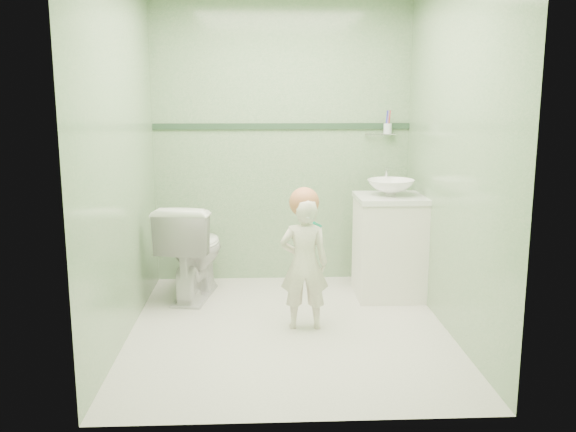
{
  "coord_description": "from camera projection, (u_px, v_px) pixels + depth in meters",
  "views": [
    {
      "loc": [
        -0.2,
        -4.09,
        1.61
      ],
      "look_at": [
        0.0,
        0.15,
        0.78
      ],
      "focal_mm": 38.55,
      "sensor_mm": 36.0,
      "label": 1
    }
  ],
  "objects": [
    {
      "name": "room_shell",
      "position": [
        289.0,
        158.0,
        4.09
      ],
      "size": [
        2.5,
        2.54,
        2.4
      ],
      "color": "#79A676",
      "rests_on": "ground"
    },
    {
      "name": "vanity",
      "position": [
        389.0,
        248.0,
        4.97
      ],
      "size": [
        0.52,
        0.5,
        0.8
      ],
      "primitive_type": "cube",
      "color": "white",
      "rests_on": "ground"
    },
    {
      "name": "cup_holder",
      "position": [
        387.0,
        129.0,
        5.27
      ],
      "size": [
        0.26,
        0.07,
        0.21
      ],
      "color": "silver",
      "rests_on": "room_shell"
    },
    {
      "name": "faucet",
      "position": [
        386.0,
        175.0,
        5.04
      ],
      "size": [
        0.03,
        0.13,
        0.18
      ],
      "color": "silver",
      "rests_on": "counter"
    },
    {
      "name": "basin",
      "position": [
        391.0,
        188.0,
        4.88
      ],
      "size": [
        0.37,
        0.37,
        0.13
      ],
      "primitive_type": "imported",
      "color": "white",
      "rests_on": "counter"
    },
    {
      "name": "teal_toothbrush",
      "position": [
        317.0,
        224.0,
        4.09
      ],
      "size": [
        0.11,
        0.13,
        0.08
      ],
      "color": "#03926A",
      "rests_on": "toddler"
    },
    {
      "name": "toddler",
      "position": [
        304.0,
        264.0,
        4.27
      ],
      "size": [
        0.34,
        0.23,
        0.93
      ],
      "primitive_type": "imported",
      "rotation": [
        0.0,
        0.0,
        3.13
      ],
      "color": "white",
      "rests_on": "ground"
    },
    {
      "name": "toilet",
      "position": [
        193.0,
        250.0,
        4.96
      ],
      "size": [
        0.56,
        0.82,
        0.78
      ],
      "primitive_type": "imported",
      "rotation": [
        0.0,
        0.0,
        2.97
      ],
      "color": "white",
      "rests_on": "ground"
    },
    {
      "name": "ground",
      "position": [
        289.0,
        329.0,
        4.33
      ],
      "size": [
        2.5,
        2.5,
        0.0
      ],
      "primitive_type": "plane",
      "color": "beige",
      "rests_on": "ground"
    },
    {
      "name": "hair_cap",
      "position": [
        304.0,
        202.0,
        4.22
      ],
      "size": [
        0.21,
        0.21,
        0.21
      ],
      "primitive_type": "sphere",
      "color": "#C0724A",
      "rests_on": "toddler"
    },
    {
      "name": "trim_stripe",
      "position": [
        282.0,
        126.0,
        5.28
      ],
      "size": [
        2.2,
        0.02,
        0.05
      ],
      "primitive_type": "cube",
      "color": "#27432E",
      "rests_on": "room_shell"
    },
    {
      "name": "counter",
      "position": [
        391.0,
        198.0,
        4.89
      ],
      "size": [
        0.54,
        0.52,
        0.04
      ],
      "primitive_type": "cube",
      "color": "white",
      "rests_on": "vanity"
    }
  ]
}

